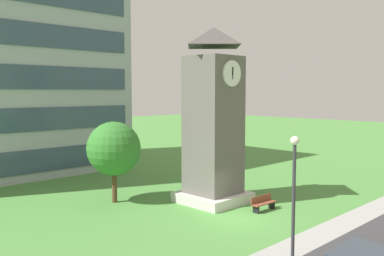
{
  "coord_description": "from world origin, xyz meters",
  "views": [
    {
      "loc": [
        -17.46,
        -14.21,
        6.92
      ],
      "look_at": [
        0.87,
        4.42,
        4.66
      ],
      "focal_mm": 39.46,
      "sensor_mm": 36.0,
      "label": 1
    }
  ],
  "objects_px": {
    "clock_tower": "(213,125)",
    "park_bench": "(263,203)",
    "tree_near_tower": "(114,149)",
    "street_lamp": "(294,184)"
  },
  "relations": [
    {
      "from": "clock_tower",
      "to": "park_bench",
      "type": "bearing_deg",
      "value": -79.77
    },
    {
      "from": "park_bench",
      "to": "tree_near_tower",
      "type": "xyz_separation_m",
      "value": [
        -5.09,
        7.65,
        2.92
      ]
    },
    {
      "from": "clock_tower",
      "to": "street_lamp",
      "type": "height_order",
      "value": "clock_tower"
    },
    {
      "from": "street_lamp",
      "to": "clock_tower",
      "type": "bearing_deg",
      "value": 61.23
    },
    {
      "from": "street_lamp",
      "to": "tree_near_tower",
      "type": "height_order",
      "value": "street_lamp"
    },
    {
      "from": "clock_tower",
      "to": "park_bench",
      "type": "xyz_separation_m",
      "value": [
        0.61,
        -3.39,
        -4.39
      ]
    },
    {
      "from": "clock_tower",
      "to": "park_bench",
      "type": "distance_m",
      "value": 5.58
    },
    {
      "from": "park_bench",
      "to": "tree_near_tower",
      "type": "height_order",
      "value": "tree_near_tower"
    },
    {
      "from": "park_bench",
      "to": "street_lamp",
      "type": "height_order",
      "value": "street_lamp"
    },
    {
      "from": "park_bench",
      "to": "tree_near_tower",
      "type": "bearing_deg",
      "value": 123.64
    }
  ]
}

